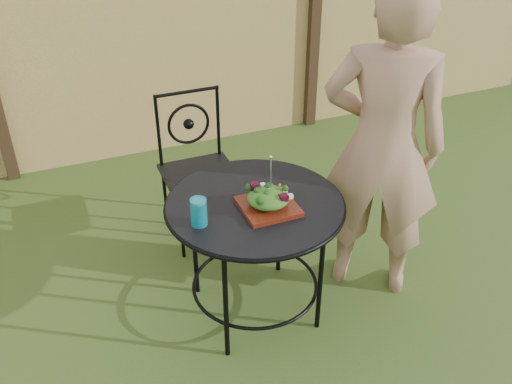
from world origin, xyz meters
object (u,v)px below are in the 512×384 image
diner (382,146)px  patio_chair (198,164)px  patio_table (255,225)px  salad_plate (268,206)px

diner → patio_chair: bearing=-12.6°
patio_chair → patio_table: bearing=-86.9°
diner → salad_plate: size_ratio=6.71×
patio_table → diner: diner is taller
patio_chair → salad_plate: patio_chair is taller
patio_table → patio_chair: (-0.05, 0.86, -0.08)m
patio_table → salad_plate: bearing=-62.5°
patio_chair → salad_plate: (0.09, -0.94, 0.23)m
diner → salad_plate: bearing=41.4°
patio_chair → diner: 1.23m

